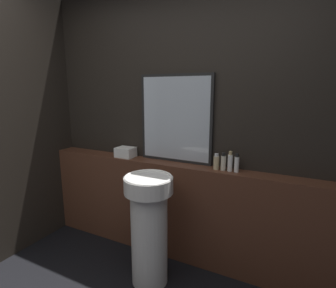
{
  "coord_description": "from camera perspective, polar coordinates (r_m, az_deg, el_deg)",
  "views": [
    {
      "loc": [
        0.97,
        -0.52,
        1.57
      ],
      "look_at": [
        -0.03,
        1.46,
        1.11
      ],
      "focal_mm": 28.0,
      "sensor_mm": 36.0,
      "label": 1
    }
  ],
  "objects": [
    {
      "name": "wall_back",
      "position": [
        2.43,
        3.1,
        4.09
      ],
      "size": [
        8.0,
        0.06,
        2.5
      ],
      "color": "black",
      "rests_on": "ground_plane"
    },
    {
      "name": "vanity_counter",
      "position": [
        2.55,
        1.72,
        -14.22
      ],
      "size": [
        2.79,
        0.19,
        0.91
      ],
      "color": "#512D1E",
      "rests_on": "ground_plane"
    },
    {
      "name": "pedestal_sink",
      "position": [
        2.2,
        -4.12,
        -17.25
      ],
      "size": [
        0.38,
        0.38,
        0.92
      ],
      "color": "white",
      "rests_on": "ground_plane"
    },
    {
      "name": "mirror",
      "position": [
        2.4,
        1.67,
        5.49
      ],
      "size": [
        0.7,
        0.03,
        0.8
      ],
      "color": "black",
      "rests_on": "vanity_counter"
    },
    {
      "name": "towel_stack",
      "position": [
        2.65,
        -9.21,
        -1.77
      ],
      "size": [
        0.18,
        0.15,
        0.1
      ],
      "color": "white",
      "rests_on": "vanity_counter"
    },
    {
      "name": "shampoo_bottle",
      "position": [
        2.24,
        10.46,
        -3.89
      ],
      "size": [
        0.05,
        0.05,
        0.14
      ],
      "color": "#C6B284",
      "rests_on": "vanity_counter"
    },
    {
      "name": "conditioner_bottle",
      "position": [
        2.23,
        11.95,
        -3.91
      ],
      "size": [
        0.04,
        0.04,
        0.15
      ],
      "color": "beige",
      "rests_on": "vanity_counter"
    },
    {
      "name": "lotion_bottle",
      "position": [
        2.21,
        13.36,
        -3.84
      ],
      "size": [
        0.04,
        0.04,
        0.17
      ],
      "color": "white",
      "rests_on": "vanity_counter"
    },
    {
      "name": "body_wash_bottle",
      "position": [
        2.2,
        14.73,
        -4.15
      ],
      "size": [
        0.04,
        0.04,
        0.15
      ],
      "color": "white",
      "rests_on": "vanity_counter"
    }
  ]
}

